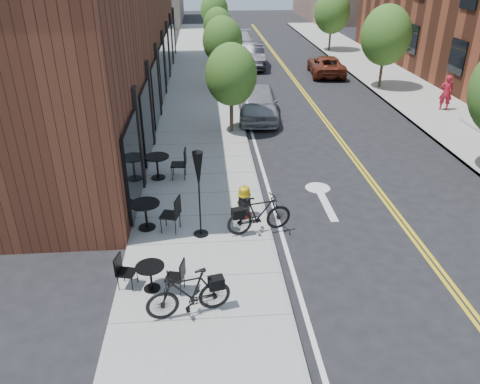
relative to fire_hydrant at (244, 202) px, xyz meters
name	(u,v)px	position (x,y,z in m)	size (l,w,h in m)	color
ground	(274,243)	(0.70, -1.37, -0.61)	(120.00, 120.00, 0.00)	black
sidewalk_near	(200,125)	(-1.30, 8.63, -0.55)	(4.00, 70.00, 0.12)	#9E9B93
sidewalk_far	(450,119)	(10.70, 8.63, -0.55)	(4.00, 70.00, 0.12)	#9E9B93
building_near	(107,36)	(-5.80, 12.63, 2.89)	(5.00, 28.00, 7.00)	#4C2518
tree_near_a	(231,75)	(0.10, 7.63, 2.00)	(2.20, 2.20, 3.81)	#382B1E
tree_near_b	(223,41)	(0.10, 15.63, 2.11)	(2.30, 2.30, 3.98)	#382B1E
tree_near_c	(218,25)	(0.10, 23.63, 1.92)	(2.10, 2.10, 3.67)	#382B1E
tree_near_d	(214,10)	(0.10, 31.63, 2.18)	(2.40, 2.40, 4.11)	#382B1E
tree_far_b	(386,35)	(9.30, 14.63, 2.45)	(2.80, 2.80, 4.62)	#382B1E
tree_far_c	(332,12)	(9.30, 26.63, 2.45)	(2.80, 2.80, 4.62)	#382B1E
fire_hydrant	(244,202)	(0.00, 0.00, 0.00)	(0.50, 0.50, 1.03)	maroon
bicycle_left	(188,293)	(-1.56, -4.17, 0.07)	(0.53, 1.86, 1.12)	black
bicycle_right	(259,214)	(0.34, -0.92, 0.08)	(0.53, 1.88, 1.13)	black
bistro_set_a	(151,274)	(-2.46, -3.25, -0.06)	(1.60, 0.81, 0.84)	black
bistro_set_b	(146,212)	(-2.84, -0.47, 0.04)	(1.99, 1.02, 1.05)	black
bistro_set_c	(157,164)	(-2.78, 2.89, 0.06)	(2.01, 0.91, 1.07)	black
patio_umbrella	(198,177)	(-1.30, -0.95, 1.30)	(0.40, 0.40, 2.49)	black
parked_car_a	(258,103)	(1.52, 9.68, 0.17)	(1.84, 4.58, 1.56)	gray
parked_car_b	(251,55)	(2.30, 21.25, 0.22)	(1.75, 5.02, 1.65)	black
parked_car_c	(241,42)	(2.10, 27.38, 0.13)	(2.06, 5.06, 1.47)	#ACACB0
parked_car_far	(326,65)	(7.00, 18.42, 0.02)	(2.08, 4.52, 1.26)	maroon
pedestrian	(446,93)	(10.97, 9.96, 0.38)	(0.63, 0.41, 1.73)	#A51629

